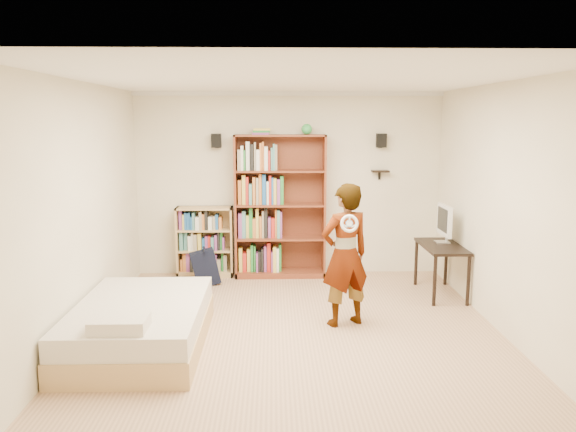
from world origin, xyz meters
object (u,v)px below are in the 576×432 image
at_px(daybed, 140,319).
at_px(tall_bookshelf, 280,207).
at_px(low_bookshelf, 205,242).
at_px(computer_desk, 441,270).
at_px(person, 345,255).

bearing_deg(daybed, tall_bookshelf, 60.78).
height_order(low_bookshelf, computer_desk, low_bookshelf).
xyz_separation_m(low_bookshelf, computer_desk, (3.22, -1.01, -0.18)).
distance_m(low_bookshelf, person, 2.76).
bearing_deg(computer_desk, tall_bookshelf, 155.31).
relative_size(computer_desk, person, 0.61).
bearing_deg(low_bookshelf, daybed, -97.52).
bearing_deg(tall_bookshelf, low_bookshelf, 178.08).
xyz_separation_m(daybed, person, (2.16, 0.58, 0.52)).
height_order(tall_bookshelf, low_bookshelf, tall_bookshelf).
relative_size(computer_desk, daybed, 0.50).
relative_size(tall_bookshelf, low_bookshelf, 2.02).
bearing_deg(computer_desk, person, -143.16).
bearing_deg(person, tall_bookshelf, -94.28).
xyz_separation_m(tall_bookshelf, low_bookshelf, (-1.11, 0.04, -0.53)).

